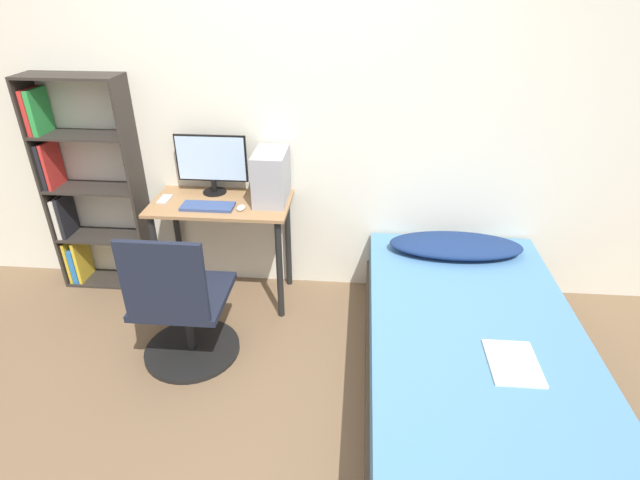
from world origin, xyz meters
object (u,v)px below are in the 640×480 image
(keyboard, at_px, (208,206))
(monitor, at_px, (212,161))
(bookshelf, at_px, (81,192))
(pc_tower, at_px, (271,176))
(bed, at_px, (470,355))
(office_chair, at_px, (183,314))

(keyboard, bearing_deg, monitor, 95.05)
(bookshelf, distance_m, pc_tower, 1.41)
(bed, height_order, pc_tower, pc_tower)
(bed, distance_m, pc_tower, 1.66)
(pc_tower, bearing_deg, office_chair, -120.11)
(bookshelf, relative_size, monitor, 3.18)
(monitor, bearing_deg, keyboard, -84.95)
(monitor, bearing_deg, bed, -28.93)
(bookshelf, height_order, keyboard, bookshelf)
(bookshelf, distance_m, bed, 2.84)
(bookshelf, bearing_deg, monitor, 1.49)
(pc_tower, bearing_deg, bookshelf, 177.12)
(office_chair, height_order, bed, office_chair)
(bed, xyz_separation_m, pc_tower, (-1.25, 0.83, 0.71))
(bookshelf, height_order, office_chair, bookshelf)
(keyboard, height_order, pc_tower, pc_tower)
(office_chair, distance_m, monitor, 1.06)
(monitor, distance_m, keyboard, 0.34)
(bed, xyz_separation_m, keyboard, (-1.65, 0.67, 0.55))
(office_chair, xyz_separation_m, keyboard, (0.03, 0.59, 0.43))
(bookshelf, relative_size, bed, 0.76)
(office_chair, height_order, pc_tower, pc_tower)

